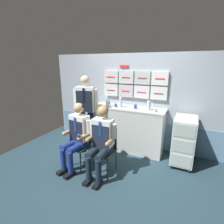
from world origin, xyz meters
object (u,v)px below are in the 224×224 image
Objects in this scene: coffee_cup_white at (155,110)px; crew_member_center at (101,139)px; snack_banana at (98,104)px; crew_member_left at (77,134)px; folding_chair_center at (105,145)px; sparkling_bottle_green at (149,105)px; service_trolley at (184,140)px; folding_chair_left at (83,140)px; crew_member_standing at (86,108)px.

crew_member_center is at bearing -123.03° from coffee_cup_white.
coffee_cup_white is at bearing 1.05° from snack_banana.
crew_member_left is 0.56m from folding_chair_center.
crew_member_left reaches higher than crew_member_center.
coffee_cup_white is at bearing 40.77° from crew_member_left.
sparkling_bottle_green reaches higher than snack_banana.
coffee_cup_white is (1.20, 1.03, 0.34)m from crew_member_left.
sparkling_bottle_green reaches higher than service_trolley.
coffee_cup_white is (0.68, 1.05, 0.34)m from crew_member_center.
crew_member_center is at bearing -58.74° from snack_banana.
crew_member_left is 1.57m from sparkling_bottle_green.
crew_member_center is 7.22× the size of snack_banana.
crew_member_standing is (-0.23, 0.49, 0.51)m from folding_chair_left.
coffee_cup_white is (0.15, -0.05, -0.08)m from sparkling_bottle_green.
crew_member_left reaches higher than coffee_cup_white.
folding_chair_left is at bearing -64.46° from crew_member_standing.
folding_chair_left is 0.55m from crew_member_center.
service_trolley is 1.15× the size of folding_chair_left.
sparkling_bottle_green is at bearing 3.76° from snack_banana.
snack_banana is (0.10, 0.36, 0.00)m from crew_member_standing.
service_trolley is 2.09m from crew_member_standing.
crew_member_standing reaches higher than folding_chair_center.
folding_chair_left is at bearing -137.83° from sparkling_bottle_green.
crew_member_standing reaches higher than folding_chair_left.
service_trolley is at bearing 24.84° from folding_chair_left.
folding_chair_center is at bearing -1.73° from folding_chair_left.
folding_chair_center is at bearing -34.87° from crew_member_standing.
folding_chair_left is (-1.77, -0.82, -0.00)m from service_trolley.
folding_chair_left is 1.55m from coffee_cup_white.
coffee_cup_white is 1.31m from snack_banana.
crew_member_standing is (-0.72, 0.66, 0.33)m from crew_member_center.
crew_member_center is at bearing -1.85° from crew_member_left.
crew_member_center is at bearing -42.45° from crew_member_standing.
coffee_cup_white is at bearing 52.46° from folding_chair_center.
folding_chair_center is 0.66× the size of crew_member_center.
sparkling_bottle_green is at bearing 60.40° from folding_chair_center.
crew_member_left reaches higher than snack_banana.
crew_member_left is at bearing 178.15° from crew_member_center.
folding_chair_center is (0.51, 0.14, -0.18)m from crew_member_left.
coffee_cup_white is at bearing 56.97° from crew_member_center.
service_trolley is at bearing 37.85° from crew_member_center.
crew_member_standing is (-2.00, -0.33, 0.50)m from service_trolley.
folding_chair_center is at bearing -119.60° from sparkling_bottle_green.
snack_banana is at bearing 74.38° from crew_member_standing.
crew_member_center is (0.49, -0.17, 0.18)m from folding_chair_left.
folding_chair_left is 0.49× the size of crew_member_standing.
folding_chair_left is 0.66× the size of crew_member_center.
crew_member_standing is (-0.21, 0.65, 0.33)m from crew_member_left.
snack_banana is (-1.31, -0.02, -0.01)m from coffee_cup_white.
crew_member_standing is 0.38m from snack_banana.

